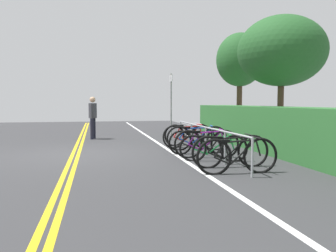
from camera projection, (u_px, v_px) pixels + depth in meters
The scene contains 18 objects.
ground_plane at pixel (76, 155), 9.87m from camera, with size 33.37×12.67×0.05m, color #353538.
centre_line_yellow_inner at pixel (73, 154), 9.85m from camera, with size 30.03×0.10×0.00m, color gold.
centre_line_yellow_outer at pixel (79, 154), 9.88m from camera, with size 30.03×0.10×0.00m, color gold.
bike_lane_stripe_white at pixel (171, 151), 10.42m from camera, with size 30.03×0.12×0.00m, color white.
bike_rack at pixel (206, 134), 9.62m from camera, with size 5.89×0.05×0.80m.
bicycle_0 at pixel (188, 134), 11.97m from camera, with size 0.53×1.72×0.76m.
bicycle_1 at pixel (188, 136), 11.36m from camera, with size 0.46×1.74×0.77m.
bicycle_2 at pixel (197, 138), 10.65m from camera, with size 0.50×1.85×0.79m.
bicycle_3 at pixel (198, 142), 9.96m from camera, with size 0.46×1.78×0.72m.
bicycle_4 at pixel (206, 144), 9.22m from camera, with size 0.46×1.73×0.78m.
bicycle_5 at pixel (213, 148), 8.65m from camera, with size 0.59×1.65×0.71m.
bicycle_6 at pixel (231, 151), 7.88m from camera, with size 0.46×1.82×0.77m.
bicycle_7 at pixel (237, 156), 7.17m from camera, with size 0.46×1.76×0.78m.
pedestrian at pixel (93, 115), 13.84m from camera, with size 0.48×0.32×1.68m.
sign_post_near at pixel (171, 101), 13.34m from camera, with size 0.36×0.06×2.55m.
hedge_backdrop at pixel (314, 135), 8.62m from camera, with size 14.84×1.31×1.33m, color #2D6B30.
tree_near_left at pixel (240, 60), 15.54m from camera, with size 2.10×2.10×4.53m.
tree_mid at pixel (282, 51), 11.60m from camera, with size 2.91×2.91×4.32m.
Camera 1 is at (10.11, 0.56, 1.47)m, focal length 37.42 mm.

